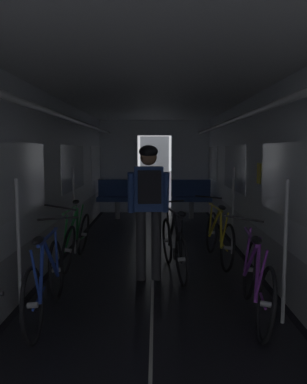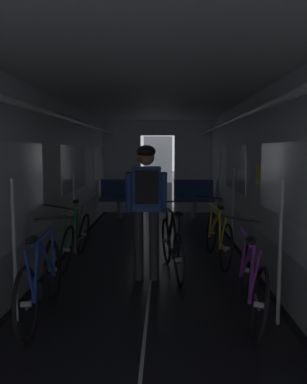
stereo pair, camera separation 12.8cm
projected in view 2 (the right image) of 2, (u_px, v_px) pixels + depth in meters
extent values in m
cube|color=black|center=(39.00, 282.00, 5.07)|extent=(0.08, 11.50, 0.01)
cube|color=black|center=(263.00, 284.00, 5.00)|extent=(0.08, 11.50, 0.01)
cube|color=beige|center=(150.00, 283.00, 5.04)|extent=(0.03, 11.27, 0.00)
cube|color=#9EA0A5|center=(30.00, 259.00, 5.04)|extent=(0.12, 11.50, 0.60)
cube|color=silver|center=(27.00, 162.00, 4.92)|extent=(0.12, 11.50, 1.85)
cube|color=white|center=(16.00, 179.00, 4.36)|extent=(0.02, 1.90, 0.80)
cube|color=white|center=(74.00, 168.00, 7.22)|extent=(0.02, 1.90, 0.80)
cube|color=white|center=(100.00, 163.00, 10.08)|extent=(0.02, 1.90, 0.80)
cube|color=yellow|center=(40.00, 175.00, 5.23)|extent=(0.01, 0.20, 0.28)
cylinder|color=white|center=(54.00, 114.00, 4.85)|extent=(0.07, 11.04, 0.07)
cylinder|color=#B7BABF|center=(14.00, 251.00, 3.85)|extent=(0.04, 0.04, 1.40)
cylinder|color=#B7BABF|center=(74.00, 210.00, 6.44)|extent=(0.04, 0.04, 1.40)
cube|color=#9EA0A5|center=(272.00, 261.00, 4.97)|extent=(0.12, 11.50, 0.60)
cube|color=silver|center=(275.00, 162.00, 4.84)|extent=(0.12, 11.50, 1.85)
cube|color=white|center=(283.00, 180.00, 4.29)|extent=(0.02, 1.90, 0.80)
cube|color=white|center=(235.00, 168.00, 7.15)|extent=(0.02, 1.90, 0.80)
cube|color=white|center=(215.00, 163.00, 10.00)|extent=(0.02, 1.90, 0.80)
cube|color=yellow|center=(258.00, 174.00, 5.43)|extent=(0.01, 0.20, 0.28)
cylinder|color=white|center=(248.00, 114.00, 4.79)|extent=(0.07, 11.04, 0.07)
cylinder|color=#B7BABF|center=(280.00, 253.00, 3.79)|extent=(0.04, 0.04, 1.40)
cylinder|color=#B7BABF|center=(233.00, 211.00, 6.37)|extent=(0.04, 0.04, 1.40)
cube|color=silver|center=(122.00, 167.00, 10.71)|extent=(1.00, 0.12, 2.45)
cube|color=silver|center=(193.00, 167.00, 10.66)|extent=(1.00, 0.12, 2.45)
cube|color=silver|center=(158.00, 128.00, 10.58)|extent=(0.90, 0.12, 0.40)
cube|color=#4C4F54|center=(158.00, 173.00, 11.40)|extent=(0.81, 0.04, 2.05)
cube|color=silver|center=(150.00, 79.00, 4.77)|extent=(3.14, 11.62, 0.12)
cylinder|color=gray|center=(120.00, 210.00, 9.76)|extent=(0.12, 0.12, 0.44)
cube|color=#2D4784|center=(120.00, 199.00, 9.73)|extent=(0.96, 0.44, 0.10)
cube|color=#2D4784|center=(121.00, 188.00, 9.89)|extent=(0.96, 0.08, 0.40)
torus|color=gray|center=(103.00, 180.00, 9.91)|extent=(0.14, 0.14, 0.02)
cylinder|color=gray|center=(194.00, 210.00, 9.71)|extent=(0.12, 0.12, 0.44)
cube|color=#2D4784|center=(194.00, 199.00, 9.69)|extent=(0.96, 0.44, 0.10)
cube|color=#2D4784|center=(193.00, 188.00, 9.85)|extent=(0.96, 0.08, 0.40)
torus|color=gray|center=(176.00, 180.00, 9.87)|extent=(0.14, 0.14, 0.02)
torus|color=black|center=(259.00, 305.00, 3.47)|extent=(0.19, 0.68, 0.67)
cylinder|color=#B2B2B7|center=(259.00, 305.00, 3.47)|extent=(0.10, 0.06, 0.06)
torus|color=black|center=(246.00, 270.00, 4.48)|extent=(0.19, 0.68, 0.67)
cylinder|color=#B2B2B7|center=(246.00, 270.00, 4.48)|extent=(0.10, 0.06, 0.06)
cylinder|color=purple|center=(247.00, 258.00, 4.15)|extent=(0.07, 0.55, 0.56)
cylinder|color=purple|center=(252.00, 270.00, 3.74)|extent=(0.14, 0.34, 0.55)
cylinder|color=purple|center=(246.00, 237.00, 3.97)|extent=(0.12, 0.82, 0.04)
cylinder|color=purple|center=(255.00, 275.00, 3.52)|extent=(0.08, 0.17, 0.49)
cylinder|color=purple|center=(256.00, 298.00, 3.70)|extent=(0.08, 0.45, 0.07)
cylinder|color=purple|center=(244.00, 250.00, 4.43)|extent=(0.10, 0.08, 0.49)
cylinder|color=black|center=(253.00, 292.00, 3.92)|extent=(0.05, 0.17, 0.17)
ellipsoid|color=black|center=(250.00, 241.00, 3.54)|extent=(0.12, 0.25, 0.07)
cylinder|color=black|center=(241.00, 219.00, 4.42)|extent=(0.44, 0.07, 0.08)
torus|color=black|center=(226.00, 248.00, 5.48)|extent=(0.15, 0.68, 0.67)
cylinder|color=#B2B2B7|center=(226.00, 248.00, 5.48)|extent=(0.10, 0.06, 0.06)
torus|color=black|center=(212.00, 233.00, 6.49)|extent=(0.15, 0.68, 0.67)
cylinder|color=#B2B2B7|center=(212.00, 233.00, 6.49)|extent=(0.10, 0.06, 0.06)
cylinder|color=yellow|center=(214.00, 223.00, 6.15)|extent=(0.13, 0.54, 0.56)
cylinder|color=yellow|center=(220.00, 228.00, 5.75)|extent=(0.07, 0.35, 0.55)
cylinder|color=yellow|center=(215.00, 207.00, 5.97)|extent=(0.10, 0.82, 0.04)
cylinder|color=yellow|center=(223.00, 230.00, 5.52)|extent=(0.08, 0.16, 0.49)
cylinder|color=yellow|center=(222.00, 246.00, 5.70)|extent=(0.06, 0.45, 0.07)
cylinder|color=yellow|center=(211.00, 218.00, 6.43)|extent=(0.07, 0.09, 0.49)
cylinder|color=black|center=(219.00, 244.00, 5.93)|extent=(0.04, 0.17, 0.17)
ellipsoid|color=black|center=(221.00, 208.00, 5.54)|extent=(0.11, 0.25, 0.07)
cylinder|color=black|center=(209.00, 197.00, 6.42)|extent=(0.44, 0.06, 0.07)
torus|color=black|center=(84.00, 234.00, 6.40)|extent=(0.15, 0.67, 0.67)
cylinder|color=#B2B2B7|center=(84.00, 234.00, 6.40)|extent=(0.10, 0.05, 0.06)
torus|color=black|center=(67.00, 250.00, 5.39)|extent=(0.15, 0.67, 0.67)
cylinder|color=#B2B2B7|center=(67.00, 250.00, 5.39)|extent=(0.10, 0.05, 0.06)
cylinder|color=#1E8438|center=(70.00, 229.00, 5.68)|extent=(0.14, 0.54, 0.56)
cylinder|color=#1E8438|center=(77.00, 224.00, 6.09)|extent=(0.11, 0.34, 0.55)
cylinder|color=#1E8438|center=(69.00, 209.00, 5.81)|extent=(0.06, 0.82, 0.04)
cylinder|color=#1E8438|center=(80.00, 220.00, 6.31)|extent=(0.10, 0.16, 0.49)
cylinder|color=#1E8438|center=(81.00, 238.00, 6.18)|extent=(0.03, 0.45, 0.07)
cylinder|color=#1E8438|center=(64.00, 232.00, 5.40)|extent=(0.10, 0.09, 0.49)
cylinder|color=black|center=(77.00, 243.00, 5.96)|extent=(0.04, 0.17, 0.17)
ellipsoid|color=black|center=(76.00, 202.00, 6.23)|extent=(0.10, 0.24, 0.07)
cylinder|color=black|center=(59.00, 207.00, 5.34)|extent=(0.44, 0.03, 0.09)
torus|color=black|center=(26.00, 304.00, 3.48)|extent=(0.11, 0.67, 0.67)
cylinder|color=#B2B2B7|center=(26.00, 304.00, 3.48)|extent=(0.09, 0.05, 0.06)
torus|color=black|center=(53.00, 269.00, 4.49)|extent=(0.11, 0.67, 0.67)
cylinder|color=#B2B2B7|center=(53.00, 269.00, 4.49)|extent=(0.09, 0.05, 0.06)
cylinder|color=#2342B7|center=(47.00, 258.00, 4.16)|extent=(0.05, 0.54, 0.56)
cylinder|color=#2342B7|center=(36.00, 270.00, 3.75)|extent=(0.08, 0.34, 0.55)
cylinder|color=#2342B7|center=(44.00, 236.00, 3.98)|extent=(0.08, 0.82, 0.04)
cylinder|color=#2342B7|center=(29.00, 275.00, 3.52)|extent=(0.05, 0.17, 0.49)
cylinder|color=#2342B7|center=(33.00, 297.00, 3.70)|extent=(0.05, 0.45, 0.07)
cylinder|color=#2342B7|center=(53.00, 249.00, 4.44)|extent=(0.06, 0.09, 0.49)
cylinder|color=black|center=(39.00, 291.00, 3.93)|extent=(0.03, 0.17, 0.17)
ellipsoid|color=black|center=(32.00, 240.00, 3.54)|extent=(0.10, 0.24, 0.07)
cylinder|color=black|center=(54.00, 218.00, 4.42)|extent=(0.44, 0.05, 0.05)
cylinder|color=#2D2D33|center=(139.00, 245.00, 5.14)|extent=(0.13, 0.13, 0.90)
cylinder|color=#2D2D33|center=(154.00, 245.00, 5.15)|extent=(0.13, 0.13, 0.90)
cube|color=#2D4C99|center=(146.00, 189.00, 5.07)|extent=(0.38, 0.25, 0.56)
cylinder|color=#2D4C99|center=(129.00, 193.00, 5.08)|extent=(0.11, 0.20, 0.53)
cylinder|color=#2D4C99|center=(163.00, 192.00, 5.11)|extent=(0.11, 0.20, 0.53)
sphere|color=#9E7051|center=(146.00, 157.00, 5.03)|extent=(0.21, 0.21, 0.21)
ellipsoid|color=black|center=(146.00, 152.00, 5.02)|extent=(0.26, 0.30, 0.16)
cube|color=black|center=(147.00, 187.00, 4.90)|extent=(0.29, 0.18, 0.40)
torus|color=black|center=(179.00, 260.00, 4.90)|extent=(0.16, 0.67, 0.67)
cylinder|color=#B2B2B7|center=(179.00, 260.00, 4.90)|extent=(0.10, 0.06, 0.05)
torus|color=black|center=(166.00, 241.00, 5.91)|extent=(0.16, 0.67, 0.67)
cylinder|color=#B2B2B7|center=(166.00, 241.00, 5.91)|extent=(0.10, 0.06, 0.05)
cylinder|color=black|center=(170.00, 230.00, 5.57)|extent=(0.10, 0.54, 0.56)
cylinder|color=black|center=(176.00, 237.00, 5.17)|extent=(0.11, 0.34, 0.55)
cylinder|color=black|center=(173.00, 213.00, 5.39)|extent=(0.16, 0.82, 0.04)
cylinder|color=black|center=(179.00, 239.00, 4.94)|extent=(0.03, 0.17, 0.49)
cylinder|color=black|center=(176.00, 256.00, 5.12)|extent=(0.09, 0.45, 0.07)
cylinder|color=black|center=(167.00, 225.00, 5.85)|extent=(0.06, 0.09, 0.49)
cylinder|color=black|center=(173.00, 254.00, 5.35)|extent=(0.04, 0.17, 0.17)
ellipsoid|color=black|center=(179.00, 214.00, 4.96)|extent=(0.13, 0.25, 0.06)
cylinder|color=black|center=(168.00, 202.00, 5.84)|extent=(0.44, 0.09, 0.04)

